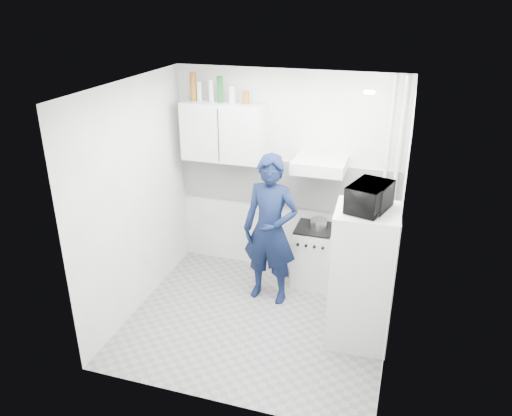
% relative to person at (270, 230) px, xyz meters
% --- Properties ---
extents(floor, '(2.80, 2.80, 0.00)m').
position_rel_person_xyz_m(floor, '(-0.00, -0.52, -0.89)').
color(floor, gray).
rests_on(floor, ground).
extents(ceiling, '(2.80, 2.80, 0.00)m').
position_rel_person_xyz_m(ceiling, '(-0.00, -0.52, 1.71)').
color(ceiling, white).
rests_on(ceiling, wall_back).
extents(wall_back, '(2.80, 0.00, 2.80)m').
position_rel_person_xyz_m(wall_back, '(-0.00, 0.73, 0.41)').
color(wall_back, silver).
rests_on(wall_back, floor).
extents(wall_left, '(0.00, 2.60, 2.60)m').
position_rel_person_xyz_m(wall_left, '(-1.40, -0.52, 0.41)').
color(wall_left, silver).
rests_on(wall_left, floor).
extents(wall_right, '(0.00, 2.60, 2.60)m').
position_rel_person_xyz_m(wall_right, '(1.40, -0.52, 0.41)').
color(wall_right, silver).
rests_on(wall_right, floor).
extents(person, '(0.69, 0.49, 1.79)m').
position_rel_person_xyz_m(person, '(0.00, 0.00, 0.00)').
color(person, black).
rests_on(person, floor).
extents(stove, '(0.47, 0.47, 0.75)m').
position_rel_person_xyz_m(stove, '(0.43, 0.48, -0.52)').
color(stove, silver).
rests_on(stove, floor).
extents(fridge, '(0.64, 0.64, 1.49)m').
position_rel_person_xyz_m(fridge, '(1.10, -0.47, -0.15)').
color(fridge, silver).
rests_on(fridge, floor).
extents(stove_top, '(0.45, 0.45, 0.03)m').
position_rel_person_xyz_m(stove_top, '(0.43, 0.48, -0.13)').
color(stove_top, black).
rests_on(stove_top, stove).
extents(saucepan, '(0.20, 0.20, 0.11)m').
position_rel_person_xyz_m(saucepan, '(0.47, 0.48, -0.06)').
color(saucepan, silver).
rests_on(saucepan, stove_top).
extents(microwave, '(0.55, 0.45, 0.26)m').
position_rel_person_xyz_m(microwave, '(1.10, -0.47, 0.73)').
color(microwave, black).
rests_on(microwave, fridge).
extents(bottle_a, '(0.08, 0.08, 0.33)m').
position_rel_person_xyz_m(bottle_a, '(-1.12, 0.55, 1.47)').
color(bottle_a, brown).
rests_on(bottle_a, upper_cabinet).
extents(bottle_b, '(0.06, 0.06, 0.23)m').
position_rel_person_xyz_m(bottle_b, '(-1.05, 0.55, 1.42)').
color(bottle_b, '#B2B7BC').
rests_on(bottle_b, upper_cabinet).
extents(bottle_c, '(0.06, 0.06, 0.26)m').
position_rel_person_xyz_m(bottle_c, '(-0.90, 0.55, 1.44)').
color(bottle_c, '#B2B7BC').
rests_on(bottle_c, upper_cabinet).
extents(bottle_d, '(0.07, 0.07, 0.31)m').
position_rel_person_xyz_m(bottle_d, '(-0.79, 0.55, 1.46)').
color(bottle_d, '#144C1E').
rests_on(bottle_d, upper_cabinet).
extents(canister_a, '(0.08, 0.08, 0.20)m').
position_rel_person_xyz_m(canister_a, '(-0.64, 0.55, 1.41)').
color(canister_a, '#B2B7BC').
rests_on(canister_a, upper_cabinet).
extents(canister_b, '(0.08, 0.08, 0.15)m').
position_rel_person_xyz_m(canister_b, '(-0.47, 0.55, 1.38)').
color(canister_b, brown).
rests_on(canister_b, upper_cabinet).
extents(upper_cabinet, '(1.00, 0.35, 0.70)m').
position_rel_person_xyz_m(upper_cabinet, '(-0.75, 0.55, 0.96)').
color(upper_cabinet, silver).
rests_on(upper_cabinet, wall_back).
extents(range_hood, '(0.60, 0.50, 0.14)m').
position_rel_person_xyz_m(range_hood, '(0.45, 0.48, 0.68)').
color(range_hood, silver).
rests_on(range_hood, wall_back).
extents(backsplash, '(2.74, 0.03, 0.60)m').
position_rel_person_xyz_m(backsplash, '(-0.00, 0.71, 0.31)').
color(backsplash, white).
rests_on(backsplash, wall_back).
extents(pipe_a, '(0.05, 0.05, 2.60)m').
position_rel_person_xyz_m(pipe_a, '(1.30, 0.65, 0.41)').
color(pipe_a, silver).
rests_on(pipe_a, floor).
extents(pipe_b, '(0.04, 0.04, 2.60)m').
position_rel_person_xyz_m(pipe_b, '(1.18, 0.65, 0.41)').
color(pipe_b, silver).
rests_on(pipe_b, floor).
extents(ceiling_spot_fixture, '(0.10, 0.10, 0.02)m').
position_rel_person_xyz_m(ceiling_spot_fixture, '(1.00, -0.32, 1.68)').
color(ceiling_spot_fixture, white).
rests_on(ceiling_spot_fixture, ceiling).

